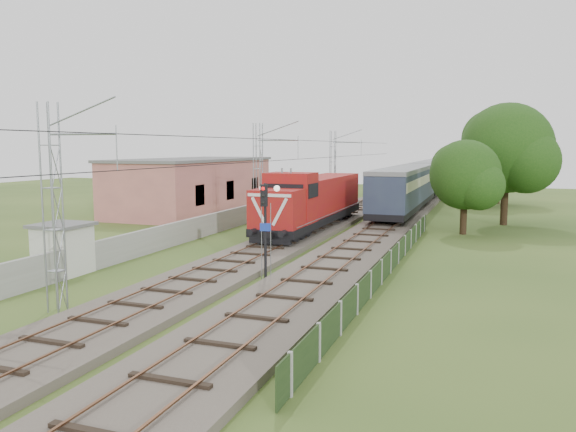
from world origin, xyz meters
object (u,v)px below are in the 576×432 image
at_px(signal_post, 265,215).
at_px(relay_hut, 63,248).
at_px(locomotive, 312,201).
at_px(coach_rake, 440,170).

distance_m(signal_post, relay_hut, 10.48).
height_order(locomotive, coach_rake, locomotive).
xyz_separation_m(coach_rake, relay_hut, (-12.40, -69.26, -1.40)).
relative_size(coach_rake, signal_post, 21.04).
relative_size(locomotive, relay_hut, 6.99).
height_order(locomotive, relay_hut, locomotive).
xyz_separation_m(coach_rake, signal_post, (-2.28, -67.33, 0.51)).
height_order(signal_post, relay_hut, signal_post).
xyz_separation_m(signal_post, relay_hut, (-10.12, -1.93, -1.91)).
xyz_separation_m(locomotive, relay_hut, (-7.40, -18.08, -1.03)).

